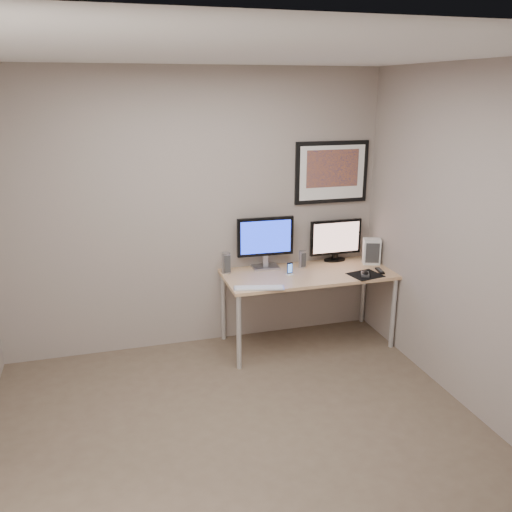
# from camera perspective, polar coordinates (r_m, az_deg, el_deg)

# --- Properties ---
(floor) EXTENTS (3.60, 3.60, 0.00)m
(floor) POSITION_cam_1_polar(r_m,az_deg,el_deg) (4.07, -1.37, -18.98)
(floor) COLOR brown
(floor) RESTS_ON ground
(room) EXTENTS (3.60, 3.60, 3.60)m
(room) POSITION_cam_1_polar(r_m,az_deg,el_deg) (3.79, -3.29, 5.68)
(room) COLOR white
(room) RESTS_ON ground
(desk) EXTENTS (1.60, 0.70, 0.73)m
(desk) POSITION_cam_1_polar(r_m,az_deg,el_deg) (5.18, 5.48, -2.45)
(desk) COLOR #A67950
(desk) RESTS_ON floor
(framed_art) EXTENTS (0.75, 0.04, 0.60)m
(framed_art) POSITION_cam_1_polar(r_m,az_deg,el_deg) (5.38, 7.98, 8.73)
(framed_art) COLOR black
(framed_art) RESTS_ON room
(monitor_large) EXTENTS (0.55, 0.19, 0.50)m
(monitor_large) POSITION_cam_1_polar(r_m,az_deg,el_deg) (5.19, 1.00, 1.66)
(monitor_large) COLOR #A8A8AD
(monitor_large) RESTS_ON desk
(monitor_tv) EXTENTS (0.54, 0.13, 0.42)m
(monitor_tv) POSITION_cam_1_polar(r_m,az_deg,el_deg) (5.48, 8.38, 1.76)
(monitor_tv) COLOR black
(monitor_tv) RESTS_ON desk
(speaker_left) EXTENTS (0.09, 0.09, 0.20)m
(speaker_left) POSITION_cam_1_polar(r_m,az_deg,el_deg) (5.10, -3.19, -0.74)
(speaker_left) COLOR #A8A8AD
(speaker_left) RESTS_ON desk
(speaker_right) EXTENTS (0.07, 0.07, 0.17)m
(speaker_right) POSITION_cam_1_polar(r_m,az_deg,el_deg) (5.28, 4.87, -0.33)
(speaker_right) COLOR #A8A8AD
(speaker_right) RESTS_ON desk
(phone_dock) EXTENTS (0.06, 0.06, 0.12)m
(phone_dock) POSITION_cam_1_polar(r_m,az_deg,el_deg) (5.06, 3.57, -1.35)
(phone_dock) COLOR black
(phone_dock) RESTS_ON desk
(keyboard) EXTENTS (0.46, 0.21, 0.02)m
(keyboard) POSITION_cam_1_polar(r_m,az_deg,el_deg) (4.73, 0.30, -3.37)
(keyboard) COLOR silver
(keyboard) RESTS_ON desk
(mousepad) EXTENTS (0.32, 0.30, 0.00)m
(mousepad) POSITION_cam_1_polar(r_m,az_deg,el_deg) (5.17, 11.44, -1.97)
(mousepad) COLOR black
(mousepad) RESTS_ON desk
(mouse) EXTENTS (0.11, 0.13, 0.04)m
(mouse) POSITION_cam_1_polar(r_m,az_deg,el_deg) (5.15, 11.42, -1.79)
(mouse) COLOR black
(mouse) RESTS_ON mousepad
(remote) EXTENTS (0.07, 0.17, 0.02)m
(remote) POSITION_cam_1_polar(r_m,az_deg,el_deg) (5.29, 12.90, -1.51)
(remote) COLOR black
(remote) RESTS_ON desk
(fan_unit) EXTENTS (0.20, 0.17, 0.25)m
(fan_unit) POSITION_cam_1_polar(r_m,az_deg,el_deg) (5.49, 12.07, 0.49)
(fan_unit) COLOR silver
(fan_unit) RESTS_ON desk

